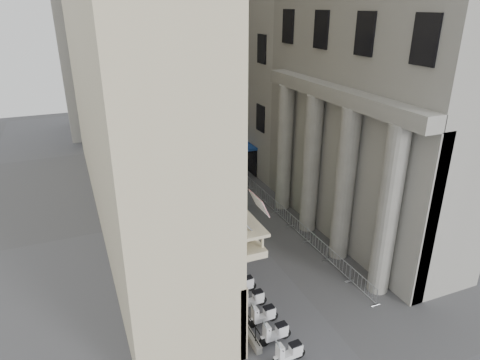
{
  "coord_description": "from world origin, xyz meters",
  "views": [
    {
      "loc": [
        -11.16,
        -10.17,
        15.57
      ],
      "look_at": [
        -0.95,
        14.57,
        4.5
      ],
      "focal_mm": 32.0,
      "sensor_mm": 36.0,
      "label": 1
    }
  ],
  "objects_px": {
    "security_tent": "(210,175)",
    "info_kiosk": "(208,216)",
    "street_lamp": "(178,139)",
    "pedestrian_b": "(212,149)",
    "pedestrian_a": "(184,163)"
  },
  "relations": [
    {
      "from": "street_lamp",
      "to": "security_tent",
      "type": "bearing_deg",
      "value": -76.35
    },
    {
      "from": "street_lamp",
      "to": "pedestrian_a",
      "type": "xyz_separation_m",
      "value": [
        1.13,
        2.79,
        -3.39
      ]
    },
    {
      "from": "pedestrian_a",
      "to": "street_lamp",
      "type": "bearing_deg",
      "value": 53.09
    },
    {
      "from": "info_kiosk",
      "to": "pedestrian_a",
      "type": "distance_m",
      "value": 11.92
    },
    {
      "from": "pedestrian_b",
      "to": "pedestrian_a",
      "type": "bearing_deg",
      "value": 56.41
    },
    {
      "from": "pedestrian_b",
      "to": "info_kiosk",
      "type": "bearing_deg",
      "value": 89.78
    },
    {
      "from": "security_tent",
      "to": "info_kiosk",
      "type": "height_order",
      "value": "security_tent"
    },
    {
      "from": "security_tent",
      "to": "street_lamp",
      "type": "distance_m",
      "value": 6.33
    },
    {
      "from": "info_kiosk",
      "to": "pedestrian_a",
      "type": "height_order",
      "value": "pedestrian_a"
    },
    {
      "from": "security_tent",
      "to": "info_kiosk",
      "type": "distance_m",
      "value": 3.78
    },
    {
      "from": "security_tent",
      "to": "pedestrian_b",
      "type": "xyz_separation_m",
      "value": [
        4.22,
        11.9,
        -1.99
      ]
    },
    {
      "from": "security_tent",
      "to": "pedestrian_b",
      "type": "bearing_deg",
      "value": 70.45
    },
    {
      "from": "security_tent",
      "to": "info_kiosk",
      "type": "bearing_deg",
      "value": -112.45
    },
    {
      "from": "street_lamp",
      "to": "pedestrian_a",
      "type": "distance_m",
      "value": 4.54
    },
    {
      "from": "street_lamp",
      "to": "pedestrian_b",
      "type": "distance_m",
      "value": 8.48
    }
  ]
}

